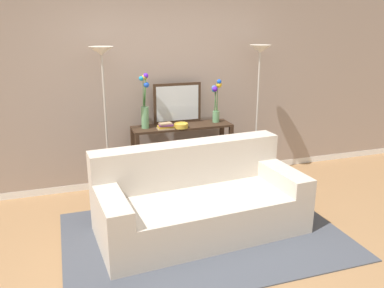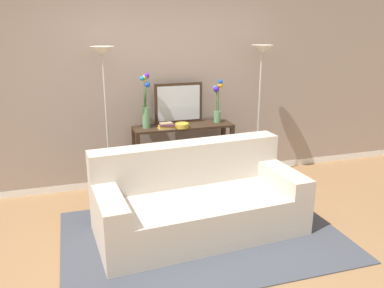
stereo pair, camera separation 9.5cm
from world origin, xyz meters
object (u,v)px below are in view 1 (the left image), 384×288
object	(u,v)px
couch	(199,202)
floor_lamp_left	(103,82)
vase_short_flowers	(216,100)
book_row_under_console	(152,186)
console_table	(182,145)
floor_lamp_right	(259,76)
fruit_bowl	(181,125)
wall_mirror	(177,103)
book_stack	(166,126)
vase_tall_flowers	(145,105)

from	to	relation	value
couch	floor_lamp_left	bearing A→B (deg)	125.80
vase_short_flowers	book_row_under_console	xyz separation A→B (m)	(-0.89, -0.03, -1.07)
console_table	book_row_under_console	world-z (taller)	console_table
book_row_under_console	floor_lamp_right	bearing A→B (deg)	-2.61
console_table	floor_lamp_right	distance (m)	1.35
floor_lamp_left	fruit_bowl	size ratio (longest dim) A/B	10.47
floor_lamp_left	wall_mirror	size ratio (longest dim) A/B	2.92
book_stack	floor_lamp_left	bearing A→B (deg)	176.27
couch	book_stack	world-z (taller)	book_stack
wall_mirror	vase_short_flowers	distance (m)	0.51
couch	book_stack	distance (m)	1.20
wall_mirror	book_stack	distance (m)	0.42
couch	floor_lamp_right	distance (m)	1.99
floor_lamp_right	vase_tall_flowers	distance (m)	1.54
wall_mirror	book_row_under_console	distance (m)	1.13
console_table	book_row_under_console	distance (m)	0.67
book_row_under_console	console_table	bearing A→B (deg)	-0.00
fruit_bowl	book_row_under_console	size ratio (longest dim) A/B	0.79
floor_lamp_left	wall_mirror	bearing A→B (deg)	12.75
console_table	vase_tall_flowers	bearing A→B (deg)	177.40
vase_tall_flowers	book_stack	xyz separation A→B (m)	(0.22, -0.13, -0.25)
vase_tall_flowers	book_row_under_console	size ratio (longest dim) A/B	3.05
book_stack	vase_tall_flowers	bearing A→B (deg)	148.94
vase_tall_flowers	floor_lamp_right	bearing A→B (deg)	-3.33
couch	vase_tall_flowers	xyz separation A→B (m)	(-0.29, 1.18, 0.83)
floor_lamp_left	wall_mirror	distance (m)	1.04
console_table	vase_tall_flowers	distance (m)	0.73
console_table	wall_mirror	distance (m)	0.55
console_table	wall_mirror	world-z (taller)	wall_mirror
vase_short_flowers	book_stack	xyz separation A→B (m)	(-0.72, -0.14, -0.25)
fruit_bowl	floor_lamp_left	bearing A→B (deg)	177.18
floor_lamp_right	fruit_bowl	xyz separation A→B (m)	(-1.08, -0.05, -0.57)
vase_tall_flowers	console_table	bearing A→B (deg)	-2.60
floor_lamp_right	vase_tall_flowers	xyz separation A→B (m)	(-1.50, 0.09, -0.31)
wall_mirror	vase_short_flowers	size ratio (longest dim) A/B	1.12
floor_lamp_right	wall_mirror	xyz separation A→B (m)	(-1.05, 0.22, -0.34)
book_row_under_console	floor_lamp_left	bearing A→B (deg)	-173.17
vase_tall_flowers	floor_lamp_left	bearing A→B (deg)	-170.02
wall_mirror	vase_tall_flowers	world-z (taller)	vase_tall_flowers
console_table	floor_lamp_right	xyz separation A→B (m)	(1.03, -0.07, 0.86)
console_table	vase_short_flowers	size ratio (longest dim) A/B	2.28
console_table	floor_lamp_left	distance (m)	1.31
vase_tall_flowers	book_stack	bearing A→B (deg)	-31.06
wall_mirror	vase_short_flowers	xyz separation A→B (m)	(0.49, -0.12, 0.03)
console_table	fruit_bowl	world-z (taller)	fruit_bowl
wall_mirror	console_table	bearing A→B (deg)	-83.89
console_table	floor_lamp_right	size ratio (longest dim) A/B	0.70
couch	fruit_bowl	world-z (taller)	fruit_bowl
vase_tall_flowers	fruit_bowl	bearing A→B (deg)	-17.38
vase_tall_flowers	fruit_bowl	distance (m)	0.51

